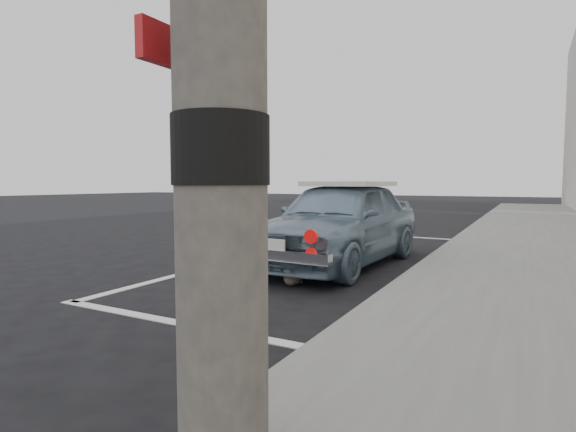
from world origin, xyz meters
name	(u,v)px	position (x,y,z in m)	size (l,w,h in m)	color
ground	(177,303)	(0.00, 0.00, 0.00)	(80.00, 80.00, 0.00)	black
sidewalk	(543,289)	(3.20, 2.00, 0.07)	(2.80, 40.00, 0.15)	slate
pline_rear	(181,323)	(0.50, -0.50, 0.00)	(3.00, 0.12, 0.01)	silver
pline_front	(397,236)	(0.50, 6.50, 0.00)	(3.00, 0.12, 0.01)	silver
pline_side	(260,254)	(-0.90, 3.00, 0.00)	(0.12, 7.00, 0.01)	silver
retro_coupe	(340,221)	(0.63, 2.75, 0.63)	(1.63, 3.71, 1.24)	gray
cat	(292,276)	(0.67, 1.19, 0.11)	(0.25, 0.46, 0.24)	#756759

